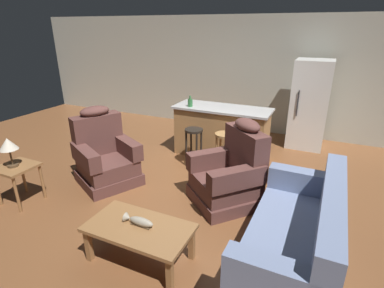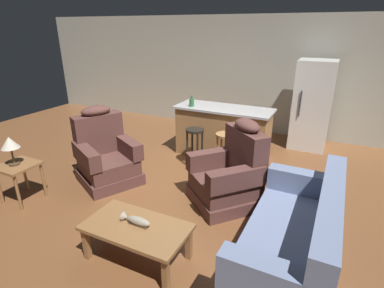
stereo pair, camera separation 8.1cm
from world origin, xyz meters
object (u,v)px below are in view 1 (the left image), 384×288
at_px(refrigerator, 309,105).
at_px(table_lamp, 8,145).
at_px(fish_figurine, 139,221).
at_px(recliner_near_island, 231,175).
at_px(couch, 298,238).
at_px(bar_stool_left, 194,140).
at_px(recliner_near_lamp, 105,157).
at_px(coffee_table, 139,231).
at_px(bar_stool_right, 224,145).
at_px(end_table, 17,172).
at_px(bottle_tall_green, 190,102).
at_px(kitchen_island, 221,132).

bearing_deg(refrigerator, table_lamp, -130.72).
bearing_deg(fish_figurine, refrigerator, 73.32).
bearing_deg(recliner_near_island, couch, 90.48).
distance_m(bar_stool_left, refrigerator, 2.54).
bearing_deg(refrigerator, recliner_near_lamp, -132.57).
bearing_deg(coffee_table, bar_stool_right, 87.86).
distance_m(end_table, bottle_tall_green, 3.01).
distance_m(fish_figurine, refrigerator, 4.41).
bearing_deg(bar_stool_right, couch, -51.58).
bearing_deg(table_lamp, bottle_tall_green, 60.95).
distance_m(coffee_table, recliner_near_island, 1.58).
bearing_deg(couch, kitchen_island, -54.38).
distance_m(fish_figurine, table_lamp, 2.23).
bearing_deg(recliner_near_island, table_lamp, -22.83).
height_order(kitchen_island, bar_stool_right, kitchen_island).
bearing_deg(end_table, recliner_near_lamp, 55.58).
bearing_deg(bar_stool_left, refrigerator, 46.83).
xyz_separation_m(table_lamp, bar_stool_right, (2.29, 2.17, -0.40)).
xyz_separation_m(fish_figurine, kitchen_island, (-0.16, 3.01, 0.02)).
relative_size(table_lamp, bottle_tall_green, 2.00).
bearing_deg(coffee_table, refrigerator, 73.62).
relative_size(recliner_near_island, bar_stool_left, 1.76).
height_order(fish_figurine, recliner_near_lamp, recliner_near_lamp).
distance_m(end_table, kitchen_island, 3.42).
xyz_separation_m(bar_stool_left, bar_stool_right, (0.56, 0.00, 0.00)).
height_order(recliner_near_lamp, refrigerator, refrigerator).
distance_m(coffee_table, bar_stool_right, 2.40).
relative_size(recliner_near_island, bottle_tall_green, 5.87).
bearing_deg(fish_figurine, bar_stool_left, 100.88).
xyz_separation_m(recliner_near_island, bottle_tall_green, (-1.25, 1.34, 0.60)).
height_order(recliner_near_island, kitchen_island, recliner_near_island).
xyz_separation_m(coffee_table, end_table, (-2.18, 0.25, 0.10)).
distance_m(couch, bar_stool_left, 2.67).
height_order(couch, kitchen_island, kitchen_island).
bearing_deg(table_lamp, end_table, 44.89).
bearing_deg(bar_stool_left, fish_figurine, -79.12).
relative_size(coffee_table, refrigerator, 0.62).
bearing_deg(recliner_near_island, end_table, -23.03).
bearing_deg(refrigerator, bar_stool_left, -133.17).
xyz_separation_m(recliner_near_island, kitchen_island, (-0.68, 1.53, 0.06)).
relative_size(coffee_table, end_table, 1.96).
xyz_separation_m(table_lamp, kitchen_island, (2.02, 2.80, -0.39)).
bearing_deg(coffee_table, recliner_near_island, 71.51).
xyz_separation_m(end_table, bar_stool_right, (2.27, 2.15, 0.01)).
distance_m(kitchen_island, refrigerator, 1.91).
relative_size(recliner_near_lamp, bottle_tall_green, 5.87).
relative_size(kitchen_island, bar_stool_left, 2.65).
bearing_deg(couch, bottle_tall_green, -43.95).
bearing_deg(table_lamp, refrigerator, 49.28).
relative_size(fish_figurine, couch, 0.18).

